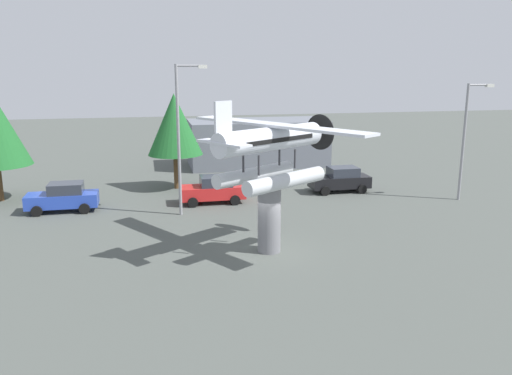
{
  "coord_description": "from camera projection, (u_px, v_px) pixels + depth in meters",
  "views": [
    {
      "loc": [
        -5.55,
        -22.88,
        8.68
      ],
      "look_at": [
        0.0,
        3.0,
        2.46
      ],
      "focal_mm": 36.32,
      "sensor_mm": 36.0,
      "label": 1
    }
  ],
  "objects": [
    {
      "name": "tree_east",
      "position": [
        175.0,
        125.0,
        36.64
      ],
      "size": [
        3.89,
        3.89,
        6.82
      ],
      "color": "brown",
      "rests_on": "ground"
    },
    {
      "name": "car_near_blue",
      "position": [
        63.0,
        197.0,
        31.55
      ],
      "size": [
        4.2,
        2.02,
        1.76
      ],
      "rotation": [
        0.0,
        0.0,
        3.14
      ],
      "color": "#2847B7",
      "rests_on": "ground"
    },
    {
      "name": "display_pedestal",
      "position": [
        269.0,
        218.0,
        24.52
      ],
      "size": [
        1.1,
        1.1,
        3.27
      ],
      "primitive_type": "cylinder",
      "color": "slate",
      "rests_on": "ground"
    },
    {
      "name": "car_mid_red",
      "position": [
        213.0,
        190.0,
        33.52
      ],
      "size": [
        4.2,
        2.02,
        1.76
      ],
      "rotation": [
        0.0,
        0.0,
        3.14
      ],
      "color": "red",
      "rests_on": "ground"
    },
    {
      "name": "streetlight_secondary",
      "position": [
        467.0,
        133.0,
        33.55
      ],
      "size": [
        1.84,
        0.28,
        7.61
      ],
      "color": "gray",
      "rests_on": "ground"
    },
    {
      "name": "streetlight_primary",
      "position": [
        181.0,
        131.0,
        29.9
      ],
      "size": [
        1.84,
        0.28,
        8.79
      ],
      "color": "gray",
      "rests_on": "ground"
    },
    {
      "name": "car_far_black",
      "position": [
        340.0,
        179.0,
        36.5
      ],
      "size": [
        4.2,
        2.02,
        1.76
      ],
      "rotation": [
        0.0,
        0.0,
        3.14
      ],
      "color": "black",
      "rests_on": "ground"
    },
    {
      "name": "storefront_building",
      "position": [
        257.0,
        143.0,
        46.23
      ],
      "size": [
        12.06,
        5.54,
        4.01
      ],
      "primitive_type": "cube",
      "color": "slate",
      "rests_on": "ground"
    },
    {
      "name": "floatplane_monument",
      "position": [
        272.0,
        149.0,
        23.85
      ],
      "size": [
        7.0,
        9.37,
        4.0
      ],
      "rotation": [
        0.0,
        0.0,
        0.57
      ],
      "color": "silver",
      "rests_on": "display_pedestal"
    },
    {
      "name": "ground_plane",
      "position": [
        269.0,
        251.0,
        24.9
      ],
      "size": [
        140.0,
        140.0,
        0.0
      ],
      "primitive_type": "plane",
      "color": "#4C514C"
    }
  ]
}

